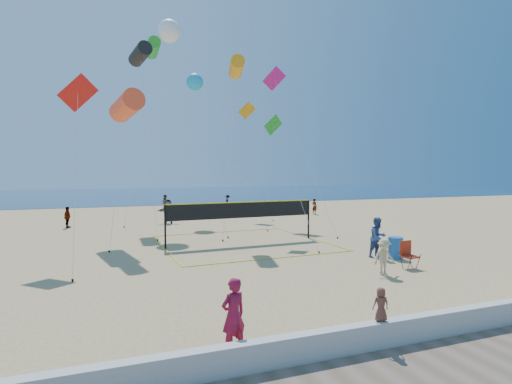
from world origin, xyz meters
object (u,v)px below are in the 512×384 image
object	(u,v)px
trash_barrel	(396,248)
volleyball_net	(242,215)
woman	(233,315)
camp_chair	(408,253)

from	to	relation	value
trash_barrel	volleyball_net	bearing A→B (deg)	130.89
trash_barrel	volleyball_net	xyz separation A→B (m)	(-5.37, 6.20, 1.09)
trash_barrel	volleyball_net	distance (m)	8.28
woman	camp_chair	world-z (taller)	woman
woman	camp_chair	distance (m)	10.33
camp_chair	trash_barrel	world-z (taller)	camp_chair
volleyball_net	woman	bearing A→B (deg)	-111.89
camp_chair	volleyball_net	xyz separation A→B (m)	(-4.63, 7.84, 0.96)
volleyball_net	camp_chair	bearing A→B (deg)	-61.96
trash_barrel	woman	bearing A→B (deg)	-146.48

